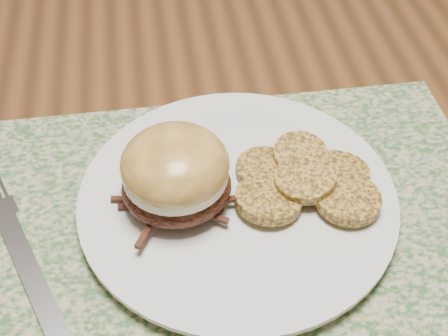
{
  "coord_description": "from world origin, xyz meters",
  "views": [
    {
      "loc": [
        0.03,
        -0.43,
        1.17
      ],
      "look_at": [
        0.08,
        -0.06,
        0.79
      ],
      "focal_mm": 50.0,
      "sensor_mm": 36.0,
      "label": 1
    }
  ],
  "objects_px": {
    "dining_table": "(139,212)",
    "pork_sandwich": "(176,174)",
    "fork": "(21,252)",
    "dinner_plate": "(237,200)"
  },
  "relations": [
    {
      "from": "dining_table",
      "to": "pork_sandwich",
      "type": "height_order",
      "value": "pork_sandwich"
    },
    {
      "from": "pork_sandwich",
      "to": "fork",
      "type": "distance_m",
      "value": 0.14
    },
    {
      "from": "dinner_plate",
      "to": "fork",
      "type": "xyz_separation_m",
      "value": [
        -0.18,
        -0.02,
        -0.01
      ]
    },
    {
      "from": "dining_table",
      "to": "pork_sandwich",
      "type": "bearing_deg",
      "value": -63.32
    },
    {
      "from": "dinner_plate",
      "to": "dining_table",
      "type": "bearing_deg",
      "value": 139.57
    },
    {
      "from": "fork",
      "to": "dining_table",
      "type": "bearing_deg",
      "value": 25.24
    },
    {
      "from": "dining_table",
      "to": "pork_sandwich",
      "type": "distance_m",
      "value": 0.16
    },
    {
      "from": "dinner_plate",
      "to": "pork_sandwich",
      "type": "relative_size",
      "value": 2.8
    },
    {
      "from": "dining_table",
      "to": "pork_sandwich",
      "type": "relative_size",
      "value": 16.16
    },
    {
      "from": "dinner_plate",
      "to": "pork_sandwich",
      "type": "distance_m",
      "value": 0.07
    }
  ]
}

